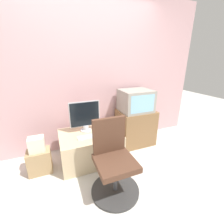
% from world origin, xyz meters
% --- Properties ---
extents(ground_plane, '(12.00, 12.00, 0.00)m').
position_xyz_m(ground_plane, '(0.00, 0.00, 0.00)').
color(ground_plane, beige).
extents(wall_back, '(4.40, 0.05, 2.60)m').
position_xyz_m(wall_back, '(0.00, 1.32, 1.30)').
color(wall_back, '#CC9EA3').
rests_on(wall_back, ground_plane).
extents(desk, '(0.92, 0.70, 0.46)m').
position_xyz_m(desk, '(-0.12, 0.84, 0.23)').
color(desk, '#CCB289').
rests_on(desk, ground_plane).
extents(side_stand, '(0.66, 0.50, 0.66)m').
position_xyz_m(side_stand, '(0.81, 1.01, 0.33)').
color(side_stand, olive).
rests_on(side_stand, ground_plane).
extents(main_monitor, '(0.48, 0.17, 0.49)m').
position_xyz_m(main_monitor, '(-0.15, 0.95, 0.71)').
color(main_monitor, silver).
rests_on(main_monitor, desk).
extents(keyboard, '(0.37, 0.12, 0.01)m').
position_xyz_m(keyboard, '(-0.14, 0.72, 0.47)').
color(keyboard, silver).
rests_on(keyboard, desk).
extents(mouse, '(0.06, 0.03, 0.04)m').
position_xyz_m(mouse, '(0.10, 0.70, 0.48)').
color(mouse, black).
rests_on(mouse, desk).
extents(crt_tv, '(0.55, 0.47, 0.39)m').
position_xyz_m(crt_tv, '(0.79, 1.00, 0.86)').
color(crt_tv, gray).
rests_on(crt_tv, side_stand).
extents(office_chair, '(0.59, 0.59, 0.91)m').
position_xyz_m(office_chair, '(-0.00, 0.13, 0.36)').
color(office_chair, '#333333').
rests_on(office_chair, ground_plane).
extents(cardboard_box_lower, '(0.31, 0.23, 0.35)m').
position_xyz_m(cardboard_box_lower, '(-0.87, 0.80, 0.17)').
color(cardboard_box_lower, '#A3845B').
rests_on(cardboard_box_lower, ground_plane).
extents(cardboard_box_upper, '(0.20, 0.16, 0.21)m').
position_xyz_m(cardboard_box_upper, '(-0.87, 0.80, 0.45)').
color(cardboard_box_upper, beige).
rests_on(cardboard_box_upper, cardboard_box_lower).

